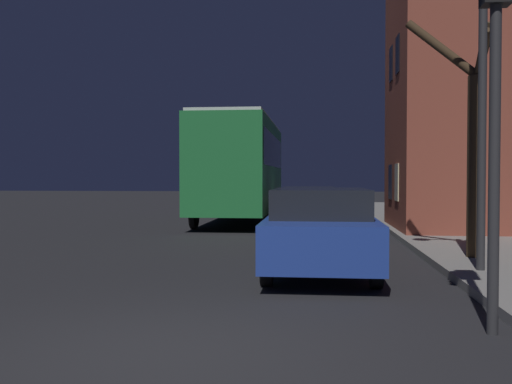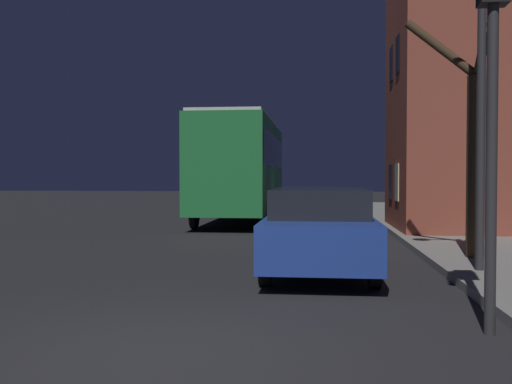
{
  "view_description": "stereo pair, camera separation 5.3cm",
  "coord_description": "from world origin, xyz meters",
  "px_view_note": "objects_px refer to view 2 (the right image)",
  "views": [
    {
      "loc": [
        1.48,
        -5.34,
        1.71
      ],
      "look_at": [
        -0.23,
        11.04,
        1.26
      ],
      "focal_mm": 40.0,
      "sensor_mm": 36.0,
      "label": 1
    },
    {
      "loc": [
        1.53,
        -5.34,
        1.71
      ],
      "look_at": [
        -0.23,
        11.04,
        1.26
      ],
      "focal_mm": 40.0,
      "sensor_mm": 36.0,
      "label": 2
    }
  ],
  "objects_px": {
    "bus": "(241,162)",
    "car_near_lane": "(319,228)",
    "streetlamp": "(458,9)",
    "bare_tree": "(472,144)",
    "traffic_light": "(490,39)",
    "car_mid_lane": "(309,206)"
  },
  "relations": [
    {
      "from": "car_mid_lane",
      "to": "traffic_light",
      "type": "bearing_deg",
      "value": -80.61
    },
    {
      "from": "car_near_lane",
      "to": "car_mid_lane",
      "type": "height_order",
      "value": "car_near_lane"
    },
    {
      "from": "car_near_lane",
      "to": "car_mid_lane",
      "type": "relative_size",
      "value": 1.04
    },
    {
      "from": "traffic_light",
      "to": "car_near_lane",
      "type": "xyz_separation_m",
      "value": [
        -1.79,
        3.94,
        -2.4
      ]
    },
    {
      "from": "streetlamp",
      "to": "car_near_lane",
      "type": "relative_size",
      "value": 1.29
    },
    {
      "from": "traffic_light",
      "to": "car_mid_lane",
      "type": "height_order",
      "value": "traffic_light"
    },
    {
      "from": "traffic_light",
      "to": "bus",
      "type": "xyz_separation_m",
      "value": [
        -4.67,
        14.92,
        -0.93
      ]
    },
    {
      "from": "traffic_light",
      "to": "bus",
      "type": "bearing_deg",
      "value": 107.39
    },
    {
      "from": "car_mid_lane",
      "to": "bus",
      "type": "bearing_deg",
      "value": 137.89
    },
    {
      "from": "traffic_light",
      "to": "car_mid_lane",
      "type": "bearing_deg",
      "value": 99.39
    },
    {
      "from": "bare_tree",
      "to": "car_near_lane",
      "type": "distance_m",
      "value": 3.54
    },
    {
      "from": "bare_tree",
      "to": "car_mid_lane",
      "type": "relative_size",
      "value": 1.04
    },
    {
      "from": "car_near_lane",
      "to": "car_mid_lane",
      "type": "bearing_deg",
      "value": 91.91
    },
    {
      "from": "bus",
      "to": "car_near_lane",
      "type": "relative_size",
      "value": 1.93
    },
    {
      "from": "bare_tree",
      "to": "bus",
      "type": "distance_m",
      "value": 11.42
    },
    {
      "from": "bus",
      "to": "car_near_lane",
      "type": "xyz_separation_m",
      "value": [
        2.88,
        -10.98,
        -1.47
      ]
    },
    {
      "from": "bare_tree",
      "to": "bus",
      "type": "height_order",
      "value": "bare_tree"
    },
    {
      "from": "traffic_light",
      "to": "car_mid_lane",
      "type": "relative_size",
      "value": 0.96
    },
    {
      "from": "traffic_light",
      "to": "bus",
      "type": "height_order",
      "value": "traffic_light"
    },
    {
      "from": "streetlamp",
      "to": "bare_tree",
      "type": "xyz_separation_m",
      "value": [
        0.68,
        1.6,
        -2.15
      ]
    },
    {
      "from": "bare_tree",
      "to": "car_mid_lane",
      "type": "xyz_separation_m",
      "value": [
        -3.25,
        7.47,
        -1.61
      ]
    },
    {
      "from": "traffic_light",
      "to": "car_near_lane",
      "type": "relative_size",
      "value": 0.93
    }
  ]
}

